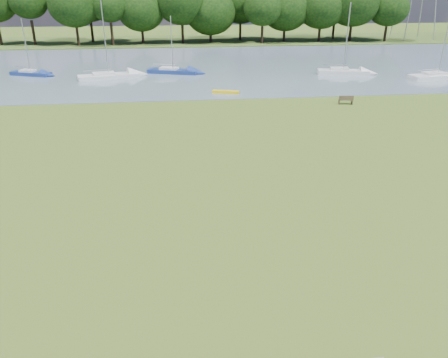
{
  "coord_description": "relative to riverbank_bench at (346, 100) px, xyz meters",
  "views": [
    {
      "loc": [
        -4.14,
        -22.1,
        10.97
      ],
      "look_at": [
        -1.84,
        -2.0,
        1.88
      ],
      "focal_mm": 35.0,
      "sensor_mm": 36.0,
      "label": 1
    }
  ],
  "objects": [
    {
      "name": "tree_line",
      "position": [
        -25.57,
        49.23,
        6.52
      ],
      "size": [
        117.5,
        9.65,
        11.68
      ],
      "color": "black",
      "rests_on": "far_bank"
    },
    {
      "name": "riverbank_bench",
      "position": [
        0.0,
        0.0,
        0.0
      ],
      "size": [
        1.51,
        0.63,
        0.9
      ],
      "rotation": [
        0.0,
        0.0,
        -0.14
      ],
      "color": "brown",
      "rests_on": "ground"
    },
    {
      "name": "sailboat_2",
      "position": [
        -25.03,
        15.77,
        0.05
      ],
      "size": [
        7.76,
        4.05,
        9.53
      ],
      "rotation": [
        0.0,
        0.0,
        0.28
      ],
      "color": "silver",
      "rests_on": "river"
    },
    {
      "name": "ground",
      "position": [
        -12.67,
        -18.77,
        -0.45
      ],
      "size": [
        220.0,
        220.0,
        0.0
      ],
      "primitive_type": "plane",
      "color": "olive"
    },
    {
      "name": "far_bank",
      "position": [
        -12.67,
        53.23,
        -0.45
      ],
      "size": [
        220.0,
        20.0,
        0.4
      ],
      "primitive_type": "cube",
      "color": "#4C6626",
      "rests_on": "ground"
    },
    {
      "name": "sailboat_3",
      "position": [
        -16.96,
        18.18,
        0.04
      ],
      "size": [
        6.96,
        3.94,
        7.18
      ],
      "rotation": [
        0.0,
        0.0,
        -0.33
      ],
      "color": "navy",
      "rests_on": "river"
    },
    {
      "name": "kayak",
      "position": [
        -11.27,
        5.91,
        -0.26
      ],
      "size": [
        2.99,
        1.47,
        0.29
      ],
      "primitive_type": "cube",
      "rotation": [
        0.0,
        0.0,
        -0.29
      ],
      "color": "yellow",
      "rests_on": "river"
    },
    {
      "name": "sailboat_6",
      "position": [
        16.02,
        10.83,
        0.1
      ],
      "size": [
        7.78,
        3.25,
        10.14
      ],
      "rotation": [
        0.0,
        0.0,
        0.15
      ],
      "color": "silver",
      "rests_on": "river"
    },
    {
      "name": "sailboat_4",
      "position": [
        -35.27,
        18.74,
        0.03
      ],
      "size": [
        5.55,
        3.41,
        6.99
      ],
      "rotation": [
        0.0,
        0.0,
        -0.38
      ],
      "color": "navy",
      "rests_on": "river"
    },
    {
      "name": "river",
      "position": [
        -12.67,
        23.23,
        -0.45
      ],
      "size": [
        220.0,
        40.0,
        0.1
      ],
      "primitive_type": "cube",
      "color": "slate",
      "rests_on": "ground"
    },
    {
      "name": "sailboat_0",
      "position": [
        5.22,
        14.88,
        0.13
      ],
      "size": [
        6.79,
        3.19,
        8.8
      ],
      "rotation": [
        0.0,
        0.0,
        -0.21
      ],
      "color": "silver",
      "rests_on": "river"
    }
  ]
}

